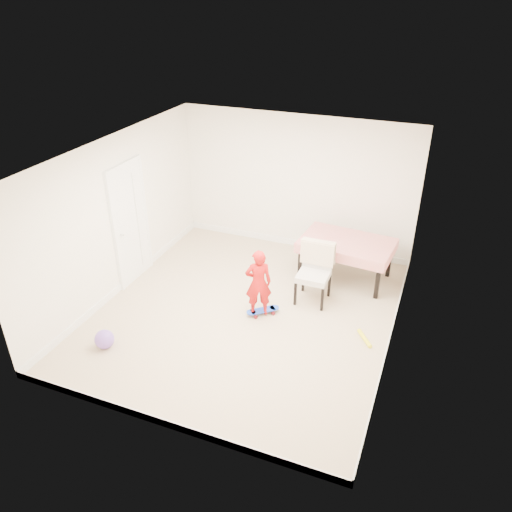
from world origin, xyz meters
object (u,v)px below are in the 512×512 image
at_px(dining_table, 345,259).
at_px(child, 258,285).
at_px(balloon, 104,339).
at_px(dining_chair, 314,274).
at_px(skateboard, 263,312).

relative_size(dining_table, child, 1.39).
bearing_deg(child, dining_table, -148.15).
distance_m(dining_table, balloon, 4.22).
distance_m(dining_table, child, 1.92).
xyz_separation_m(dining_chair, child, (-0.68, -0.71, 0.06)).
relative_size(dining_chair, child, 0.90).
bearing_deg(balloon, dining_chair, 42.82).
xyz_separation_m(skateboard, balloon, (-1.82, -1.60, 0.10)).
xyz_separation_m(dining_table, dining_chair, (-0.32, -0.92, 0.14)).
relative_size(dining_table, balloon, 5.55).
bearing_deg(balloon, skateboard, 41.32).
relative_size(skateboard, balloon, 1.92).
xyz_separation_m(dining_table, balloon, (-2.76, -3.18, -0.22)).
height_order(dining_table, skateboard, dining_table).
bearing_deg(skateboard, dining_chair, 6.49).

